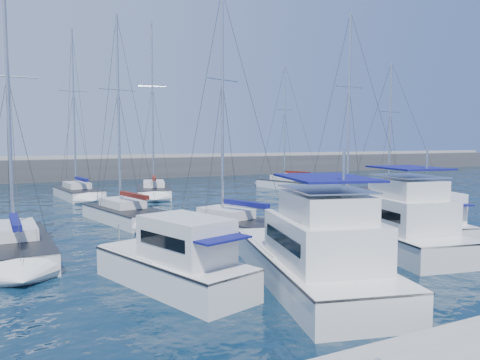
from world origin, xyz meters
name	(u,v)px	position (x,y,z in m)	size (l,w,h in m)	color
ground	(342,251)	(0.00, 0.00, 0.00)	(220.00, 220.00, 0.00)	black
breakwater	(116,171)	(0.00, 52.00, 1.05)	(160.00, 6.00, 4.45)	#424244
motor_yacht_port_outer	(177,264)	(-9.41, -1.96, 0.94)	(4.50, 7.63, 3.20)	silver
motor_yacht_port_inner	(315,258)	(-4.64, -4.09, 1.13)	(6.26, 11.07, 4.69)	silver
motor_yacht_stbd_inner	(396,228)	(2.63, -1.02, 1.13)	(5.37, 10.10, 4.69)	silver
motor_yacht_stbd_outer	(428,225)	(5.73, -0.35, 0.94)	(3.91, 6.13, 3.20)	silver
sailboat_mid_a	(15,247)	(-14.70, 6.05, 0.51)	(3.26, 8.66, 13.75)	silver
sailboat_mid_b	(125,214)	(-7.67, 13.64, 0.52)	(4.66, 8.60, 14.46)	silver
sailboat_mid_c	(231,225)	(-3.11, 6.39, 0.53)	(5.24, 7.86, 14.63)	silver
sailboat_mid_d	(355,209)	(7.98, 8.31, 0.52)	(3.92, 8.60, 15.25)	silver
sailboat_mid_e	(395,195)	(17.37, 13.58, 0.50)	(3.91, 9.02, 13.13)	silver
sailboat_back_a	(78,193)	(-8.65, 28.92, 0.55)	(3.91, 8.25, 16.62)	silver
sailboat_back_b	(154,191)	(-1.66, 27.06, 0.56)	(5.19, 8.56, 17.69)	silver
sailboat_back_c	(289,184)	(14.62, 27.44, 0.52)	(4.90, 8.52, 14.66)	silver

